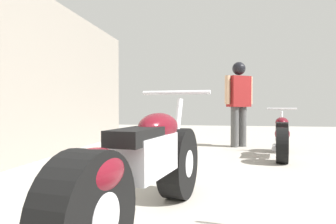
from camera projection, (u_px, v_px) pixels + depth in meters
ground_plane at (197, 168)px, 4.45m from camera, size 18.61×18.61×0.00m
garage_partition_left at (28, 74)px, 4.85m from camera, size 0.08×8.53×2.75m
motorcycle_maroon_cruiser at (144, 170)px, 2.26m from camera, size 0.74×2.22×1.03m
motorcycle_black_naked at (282, 137)px, 5.38m from camera, size 0.61×1.81×0.84m
mechanic_in_blue at (239, 96)px, 6.72m from camera, size 0.65×0.51×1.82m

